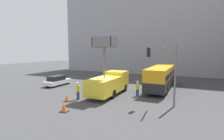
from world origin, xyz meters
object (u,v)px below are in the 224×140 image
traffic_light_pole (165,65)px  parked_car_curbside (57,81)px  road_worker_directing (137,89)px  road_worker_near_truck (78,91)px  city_bus (162,75)px  utility_truck (109,83)px  traffic_cone_near_truck (64,108)px  traffic_cone_mid_road (67,98)px

traffic_light_pole → parked_car_curbside: size_ratio=1.33×
traffic_light_pole → road_worker_directing: size_ratio=3.28×
traffic_light_pole → road_worker_near_truck: size_ratio=3.08×
city_bus → utility_truck: bearing=130.0°
traffic_light_pole → utility_truck: bearing=166.9°
city_bus → traffic_cone_near_truck: bearing=143.8°
road_worker_directing → traffic_cone_near_truck: 9.01m
utility_truck → road_worker_near_truck: bearing=-123.8°
city_bus → parked_car_curbside: size_ratio=2.65×
traffic_light_pole → traffic_cone_near_truck: size_ratio=7.48×
city_bus → traffic_cone_near_truck: 15.06m
traffic_cone_mid_road → city_bus: bearing=54.1°
parked_car_curbside → road_worker_near_truck: bearing=-33.9°
traffic_light_pole → road_worker_near_truck: (-8.96, -1.72, -3.00)m
road_worker_near_truck → parked_car_curbside: bearing=35.3°
traffic_light_pole → traffic_cone_mid_road: 10.63m
road_worker_directing → parked_car_curbside: size_ratio=0.41×
road_worker_near_truck → traffic_cone_near_truck: 4.00m
utility_truck → traffic_light_pole: utility_truck is taller
city_bus → parked_car_curbside: 15.79m
utility_truck → traffic_cone_mid_road: bearing=-122.5°
city_bus → traffic_cone_mid_road: size_ratio=16.94×
road_worker_near_truck → traffic_cone_mid_road: road_worker_near_truck is taller
road_worker_directing → parked_car_curbside: (-13.16, 0.99, -0.13)m
utility_truck → city_bus: (5.18, 6.61, 0.33)m
traffic_cone_near_truck → traffic_cone_mid_road: 3.21m
city_bus → road_worker_near_truck: city_bus is taller
traffic_cone_near_truck → road_worker_near_truck: bearing=108.1°
city_bus → traffic_cone_near_truck: size_ratio=14.86×
parked_car_curbside → traffic_light_pole: bearing=-11.6°
road_worker_near_truck → road_worker_directing: 6.91m
city_bus → road_worker_near_truck: (-7.38, -9.90, -0.88)m
traffic_cone_mid_road → parked_car_curbside: bearing=138.3°
utility_truck → traffic_light_pole: bearing=-13.1°
road_worker_near_truck → parked_car_curbside: (-7.63, 5.13, -0.20)m
road_worker_directing → parked_car_curbside: bearing=-63.1°
traffic_light_pole → road_worker_near_truck: traffic_light_pole is taller
city_bus → traffic_light_pole: bearing=179.0°
road_worker_near_truck → parked_car_curbside: size_ratio=0.43×
utility_truck → traffic_cone_near_truck: (-0.98, -7.05, -1.15)m
utility_truck → parked_car_curbside: bearing=169.4°
city_bus → parked_car_curbside: (-15.01, -4.78, -1.08)m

